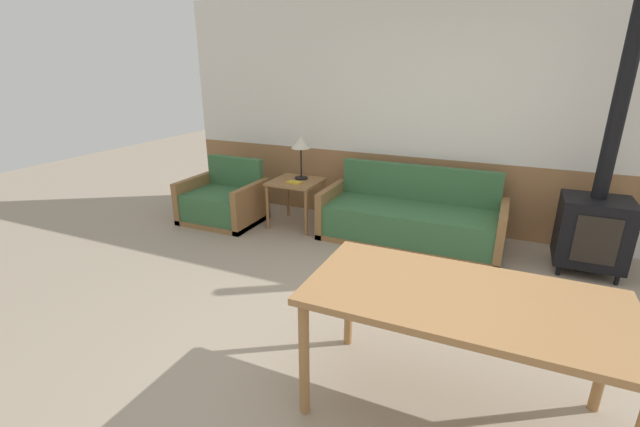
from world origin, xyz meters
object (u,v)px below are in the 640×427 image
at_px(armchair, 223,203).
at_px(side_table, 296,188).
at_px(couch, 410,220).
at_px(dining_table, 462,308).
at_px(wood_stove, 596,214).
at_px(table_lamp, 301,145).

bearing_deg(armchair, side_table, 12.47).
height_order(couch, dining_table, couch).
bearing_deg(armchair, wood_stove, 1.51).
bearing_deg(side_table, armchair, -164.91).
distance_m(armchair, dining_table, 3.78).
bearing_deg(dining_table, side_table, 133.36).
distance_m(armchair, table_lamp, 1.25).
xyz_separation_m(side_table, table_lamp, (0.02, 0.10, 0.51)).
bearing_deg(armchair, table_lamp, 17.72).
distance_m(side_table, wood_stove, 3.14).
bearing_deg(table_lamp, side_table, -102.83).
distance_m(armchair, side_table, 0.98).
bearing_deg(armchair, couch, 5.26).
xyz_separation_m(armchair, dining_table, (3.12, -2.08, 0.44)).
distance_m(dining_table, wood_stove, 2.55).
height_order(armchair, dining_table, armchair).
bearing_deg(side_table, wood_stove, 0.82).
bearing_deg(dining_table, couch, 108.47).
bearing_deg(armchair, dining_table, -36.39).
bearing_deg(couch, table_lamp, 178.85).
height_order(armchair, table_lamp, table_lamp).
relative_size(couch, table_lamp, 3.82).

